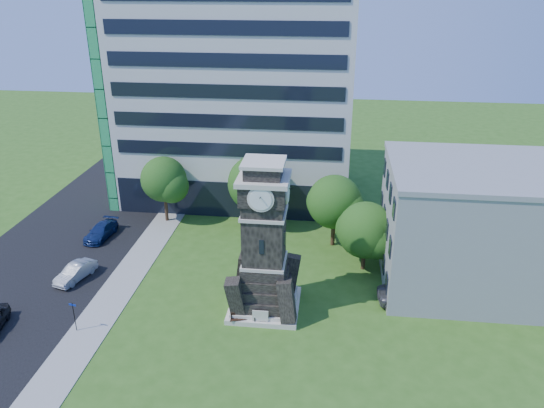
# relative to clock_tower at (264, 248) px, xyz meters

# --- Properties ---
(ground) EXTENTS (160.00, 160.00, 0.00)m
(ground) POSITION_rel_clock_tower_xyz_m (-3.00, -2.00, -5.28)
(ground) COLOR #315B1A
(ground) RESTS_ON ground
(sidewalk) EXTENTS (3.00, 70.00, 0.06)m
(sidewalk) POSITION_rel_clock_tower_xyz_m (-12.50, 3.00, -5.25)
(sidewalk) COLOR gray
(sidewalk) RESTS_ON ground
(street) EXTENTS (14.00, 80.00, 0.02)m
(street) POSITION_rel_clock_tower_xyz_m (-21.00, 3.00, -5.27)
(street) COLOR black
(street) RESTS_ON ground
(clock_tower) EXTENTS (5.40, 5.40, 12.22)m
(clock_tower) POSITION_rel_clock_tower_xyz_m (0.00, 0.00, 0.00)
(clock_tower) COLOR beige
(clock_tower) RESTS_ON ground
(office_tall) EXTENTS (26.20, 15.11, 28.60)m
(office_tall) POSITION_rel_clock_tower_xyz_m (-6.20, 23.84, 8.94)
(office_tall) COLOR silver
(office_tall) RESTS_ON ground
(office_low) EXTENTS (15.20, 12.20, 10.40)m
(office_low) POSITION_rel_clock_tower_xyz_m (16.97, 6.00, -0.07)
(office_low) COLOR gray
(office_low) RESTS_ON ground
(car_street_mid) EXTENTS (2.52, 4.37, 1.36)m
(car_street_mid) POSITION_rel_clock_tower_xyz_m (-16.72, 2.25, -4.60)
(car_street_mid) COLOR #939699
(car_street_mid) RESTS_ON ground
(car_street_north) EXTENTS (2.35, 4.83, 1.35)m
(car_street_north) POSITION_rel_clock_tower_xyz_m (-17.82, 10.09, -4.60)
(car_street_north) COLOR navy
(car_street_north) RESTS_ON ground
(car_east_lot) EXTENTS (5.56, 2.89, 1.50)m
(car_east_lot) POSITION_rel_clock_tower_xyz_m (11.55, 1.86, -4.53)
(car_east_lot) COLOR #4E4E53
(car_east_lot) RESTS_ON ground
(park_bench) EXTENTS (1.87, 0.50, 0.97)m
(park_bench) POSITION_rel_clock_tower_xyz_m (-1.37, -2.24, -4.77)
(park_bench) COLOR black
(park_bench) RESTS_ON ground
(street_sign) EXTENTS (0.58, 0.06, 2.43)m
(street_sign) POSITION_rel_clock_tower_xyz_m (-13.39, -4.66, -3.76)
(street_sign) COLOR black
(street_sign) RESTS_ON ground
(tree_nw) EXTENTS (5.20, 4.73, 7.11)m
(tree_nw) POSITION_rel_clock_tower_xyz_m (-12.41, 14.70, -0.73)
(tree_nw) COLOR #332114
(tree_nw) RESTS_ON ground
(tree_nc) EXTENTS (6.37, 5.79, 7.63)m
(tree_nc) POSITION_rel_clock_tower_xyz_m (-2.71, 14.68, -0.74)
(tree_nc) COLOR #332114
(tree_nc) RESTS_ON ground
(tree_ne) EXTENTS (5.65, 5.13, 7.12)m
(tree_ne) POSITION_rel_clock_tower_xyz_m (5.24, 11.28, -0.92)
(tree_ne) COLOR #332114
(tree_ne) RESTS_ON ground
(tree_east) EXTENTS (5.47, 4.97, 6.34)m
(tree_east) POSITION_rel_clock_tower_xyz_m (8.00, 6.99, -1.58)
(tree_east) COLOR #332114
(tree_east) RESTS_ON ground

